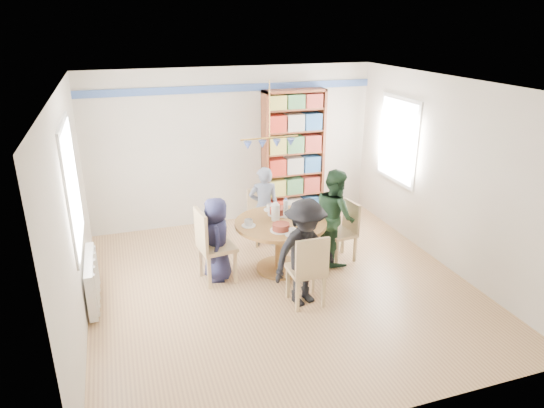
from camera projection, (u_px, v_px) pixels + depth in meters
name	position (u px, v px, depth m)	size (l,w,h in m)	color
ground	(281.00, 285.00, 6.65)	(5.00, 5.00, 0.00)	tan
room_shell	(244.00, 155.00, 6.76)	(5.00, 5.00, 5.00)	white
radiator	(92.00, 280.00, 6.09)	(0.12, 1.00, 0.60)	silver
dining_table	(281.00, 234.00, 6.89)	(1.30, 1.30, 0.75)	brown
chair_left	(210.00, 243.00, 6.57)	(0.52, 0.52, 1.06)	tan
chair_right	(345.00, 228.00, 7.23)	(0.45, 0.45, 0.90)	tan
chair_far	(261.00, 213.00, 7.84)	(0.41, 0.41, 0.88)	tan
chair_near	(308.00, 268.00, 6.00)	(0.43, 0.43, 0.98)	tan
person_left	(217.00, 239.00, 6.64)	(0.58, 0.38, 1.20)	#1C1D3E
person_right	(335.00, 216.00, 7.11)	(0.69, 0.54, 1.42)	#19321E
person_far	(264.00, 207.00, 7.62)	(0.48, 0.31, 1.31)	gray
person_near	(305.00, 253.00, 6.01)	(0.91, 0.52, 1.41)	black
bookshelf	(293.00, 156.00, 8.63)	(1.10, 0.33, 2.31)	brown
tableware	(278.00, 217.00, 6.81)	(1.13, 1.13, 0.30)	white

